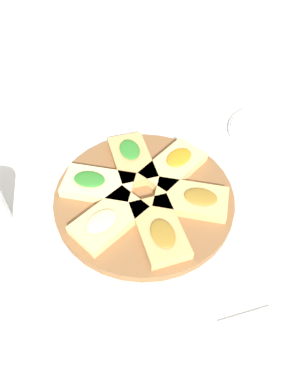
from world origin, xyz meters
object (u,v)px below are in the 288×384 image
Objects in this scene: serving_board at (144,198)px; plate_right at (271,131)px; plate_left at (11,133)px; napkin_stack at (254,338)px.

plate_right is (0.40, 0.01, -0.00)m from serving_board.
serving_board is at bearing -178.38° from plate_right.
plate_left is 0.87× the size of plate_right.
plate_right is 0.54m from napkin_stack.
napkin_stack is (-0.00, -0.36, -0.01)m from serving_board.
plate_left is (-0.17, 0.37, -0.00)m from serving_board.
napkin_stack is (-0.40, -0.37, -0.00)m from plate_right.
napkin_stack is (0.17, -0.72, -0.00)m from plate_left.
plate_right is 2.13× the size of napkin_stack.
plate_left is 0.74m from napkin_stack.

